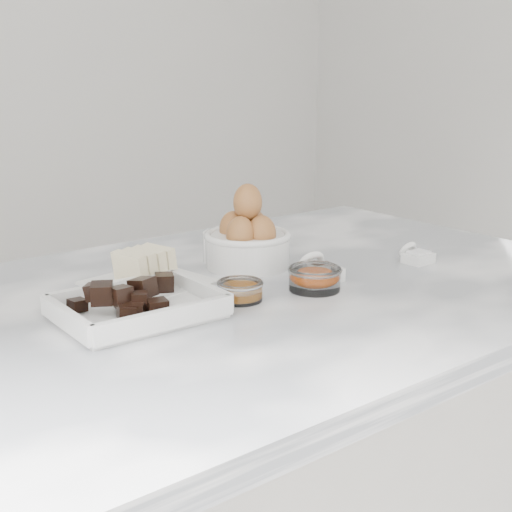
{
  "coord_description": "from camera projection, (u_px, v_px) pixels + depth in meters",
  "views": [
    {
      "loc": [
        -0.69,
        -0.86,
        1.28
      ],
      "look_at": [
        0.02,
        0.03,
        0.98
      ],
      "focal_mm": 50.0,
      "sensor_mm": 36.0,
      "label": 1
    }
  ],
  "objects": [
    {
      "name": "salt_spoon",
      "position": [
        416.0,
        255.0,
        1.29
      ],
      "size": [
        0.05,
        0.06,
        0.04
      ],
      "color": "white",
      "rests_on": "marble_slab"
    },
    {
      "name": "honey_bowl",
      "position": [
        240.0,
        290.0,
        1.08
      ],
      "size": [
        0.07,
        0.07,
        0.03
      ],
      "color": "white",
      "rests_on": "marble_slab"
    },
    {
      "name": "egg_bowl",
      "position": [
        248.0,
        240.0,
        1.26
      ],
      "size": [
        0.15,
        0.15,
        0.15
      ],
      "color": "white",
      "rests_on": "marble_slab"
    },
    {
      "name": "sugar_ramekin",
      "position": [
        228.0,
        245.0,
        1.3
      ],
      "size": [
        0.09,
        0.09,
        0.05
      ],
      "color": "white",
      "rests_on": "marble_slab"
    },
    {
      "name": "vanilla_spoon",
      "position": [
        319.0,
        270.0,
        1.19
      ],
      "size": [
        0.07,
        0.09,
        0.05
      ],
      "color": "white",
      "rests_on": "marble_slab"
    },
    {
      "name": "marble_slab",
      "position": [
        258.0,
        297.0,
        1.16
      ],
      "size": [
        1.2,
        0.8,
        0.04
      ],
      "primitive_type": "cube",
      "color": "white",
      "rests_on": "cabinet"
    },
    {
      "name": "zest_bowl",
      "position": [
        315.0,
        278.0,
        1.13
      ],
      "size": [
        0.09,
        0.09,
        0.04
      ],
      "color": "white",
      "rests_on": "marble_slab"
    },
    {
      "name": "chocolate_dish",
      "position": [
        137.0,
        301.0,
        1.0
      ],
      "size": [
        0.23,
        0.18,
        0.06
      ],
      "color": "white",
      "rests_on": "marble_slab"
    },
    {
      "name": "butter_plate",
      "position": [
        147.0,
        276.0,
        1.13
      ],
      "size": [
        0.19,
        0.19,
        0.07
      ],
      "color": "white",
      "rests_on": "marble_slab"
    }
  ]
}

